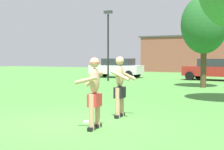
{
  "coord_description": "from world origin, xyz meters",
  "views": [
    {
      "loc": [
        5.06,
        -7.24,
        1.73
      ],
      "look_at": [
        0.82,
        0.8,
        1.24
      ],
      "focal_mm": 54.8,
      "sensor_mm": 36.0,
      "label": 1
    }
  ],
  "objects_px": {
    "player_with_cap": "(94,90)",
    "car_white_far_end": "(117,68)",
    "car_red_mid_lot": "(215,69)",
    "tree_behind_players": "(204,25)",
    "frisbee": "(89,122)",
    "lamp_post": "(108,37)",
    "player_in_black": "(120,85)"
  },
  "relations": [
    {
      "from": "player_with_cap",
      "to": "car_white_far_end",
      "type": "bearing_deg",
      "value": 115.5
    },
    {
      "from": "player_with_cap",
      "to": "car_red_mid_lot",
      "type": "height_order",
      "value": "player_with_cap"
    },
    {
      "from": "car_red_mid_lot",
      "to": "car_white_far_end",
      "type": "xyz_separation_m",
      "value": [
        -7.9,
        -0.28,
        0.0
      ]
    },
    {
      "from": "player_in_black",
      "to": "car_white_far_end",
      "type": "xyz_separation_m",
      "value": [
        -8.54,
        16.54,
        -0.1
      ]
    },
    {
      "from": "player_in_black",
      "to": "car_white_far_end",
      "type": "height_order",
      "value": "player_in_black"
    },
    {
      "from": "tree_behind_players",
      "to": "car_red_mid_lot",
      "type": "bearing_deg",
      "value": 95.36
    },
    {
      "from": "player_in_black",
      "to": "lamp_post",
      "type": "relative_size",
      "value": 0.35
    },
    {
      "from": "player_with_cap",
      "to": "car_red_mid_lot",
      "type": "relative_size",
      "value": 0.38
    },
    {
      "from": "player_in_black",
      "to": "car_white_far_end",
      "type": "bearing_deg",
      "value": 117.3
    },
    {
      "from": "car_white_far_end",
      "to": "lamp_post",
      "type": "distance_m",
      "value": 4.67
    },
    {
      "from": "lamp_post",
      "to": "tree_behind_players",
      "type": "bearing_deg",
      "value": -15.86
    },
    {
      "from": "player_with_cap",
      "to": "frisbee",
      "type": "bearing_deg",
      "value": 129.74
    },
    {
      "from": "player_in_black",
      "to": "car_red_mid_lot",
      "type": "height_order",
      "value": "player_in_black"
    },
    {
      "from": "player_in_black",
      "to": "lamp_post",
      "type": "height_order",
      "value": "lamp_post"
    },
    {
      "from": "car_white_far_end",
      "to": "tree_behind_players",
      "type": "relative_size",
      "value": 0.85
    },
    {
      "from": "player_in_black",
      "to": "car_red_mid_lot",
      "type": "bearing_deg",
      "value": 92.18
    },
    {
      "from": "car_white_far_end",
      "to": "tree_behind_players",
      "type": "xyz_separation_m",
      "value": [
        8.48,
        -5.91,
        2.67
      ]
    },
    {
      "from": "frisbee",
      "to": "player_in_black",
      "type": "bearing_deg",
      "value": 69.62
    },
    {
      "from": "player_with_cap",
      "to": "tree_behind_players",
      "type": "distance_m",
      "value": 12.64
    },
    {
      "from": "player_in_black",
      "to": "car_white_far_end",
      "type": "relative_size",
      "value": 0.4
    },
    {
      "from": "car_red_mid_lot",
      "to": "tree_behind_players",
      "type": "distance_m",
      "value": 6.76
    },
    {
      "from": "car_red_mid_lot",
      "to": "lamp_post",
      "type": "xyz_separation_m",
      "value": [
        -6.62,
        -4.14,
        2.29
      ]
    },
    {
      "from": "frisbee",
      "to": "car_red_mid_lot",
      "type": "xyz_separation_m",
      "value": [
        -0.25,
        17.87,
        0.81
      ]
    },
    {
      "from": "player_with_cap",
      "to": "tree_behind_players",
      "type": "relative_size",
      "value": 0.34
    },
    {
      "from": "player_in_black",
      "to": "frisbee",
      "type": "bearing_deg",
      "value": -110.38
    },
    {
      "from": "player_in_black",
      "to": "car_red_mid_lot",
      "type": "xyz_separation_m",
      "value": [
        -0.64,
        16.81,
        -0.1
      ]
    },
    {
      "from": "car_white_far_end",
      "to": "car_red_mid_lot",
      "type": "bearing_deg",
      "value": 2.0
    },
    {
      "from": "car_red_mid_lot",
      "to": "tree_behind_players",
      "type": "height_order",
      "value": "tree_behind_players"
    },
    {
      "from": "frisbee",
      "to": "car_white_far_end",
      "type": "xyz_separation_m",
      "value": [
        -8.15,
        17.59,
        0.81
      ]
    },
    {
      "from": "frisbee",
      "to": "car_white_far_end",
      "type": "height_order",
      "value": "car_white_far_end"
    },
    {
      "from": "car_red_mid_lot",
      "to": "car_white_far_end",
      "type": "bearing_deg",
      "value": -178.0
    },
    {
      "from": "lamp_post",
      "to": "tree_behind_players",
      "type": "xyz_separation_m",
      "value": [
        7.2,
        -2.04,
        0.38
      ]
    }
  ]
}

